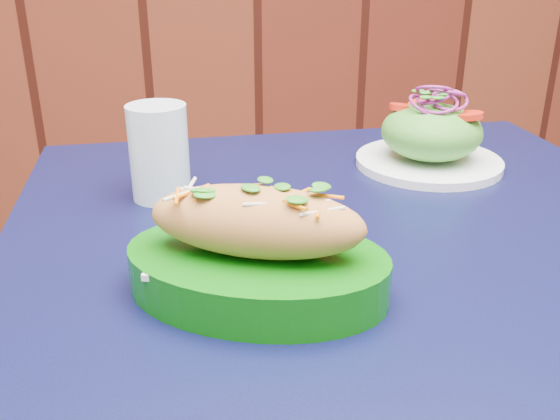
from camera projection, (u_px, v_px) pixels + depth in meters
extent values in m
cube|color=black|center=(363.00, 244.00, 0.70)|extent=(0.81, 0.81, 0.03)
cylinder|color=black|center=(114.00, 368.00, 1.09)|extent=(0.04, 0.04, 0.72)
cylinder|color=black|center=(464.00, 328.00, 1.21)|extent=(0.04, 0.04, 0.72)
cylinder|color=silver|center=(559.00, 420.00, 1.18)|extent=(0.03, 0.03, 0.43)
cube|color=white|center=(257.00, 256.00, 0.56)|extent=(0.20, 0.15, 0.01)
ellipsoid|color=#CC7C40|center=(256.00, 221.00, 0.55)|extent=(0.21, 0.14, 0.06)
cylinder|color=white|center=(428.00, 162.00, 0.90)|extent=(0.21, 0.21, 0.01)
ellipsoid|color=#4C992D|center=(431.00, 132.00, 0.88)|extent=(0.14, 0.14, 0.08)
cylinder|color=red|center=(468.00, 112.00, 0.85)|extent=(0.04, 0.04, 0.01)
cylinder|color=red|center=(404.00, 104.00, 0.89)|extent=(0.04, 0.04, 0.01)
cylinder|color=red|center=(422.00, 101.00, 0.91)|extent=(0.04, 0.04, 0.01)
torus|color=#871D68|center=(434.00, 101.00, 0.87)|extent=(0.05, 0.05, 0.00)
torus|color=#871D68|center=(435.00, 98.00, 0.86)|extent=(0.05, 0.05, 0.00)
torus|color=#871D68|center=(435.00, 95.00, 0.86)|extent=(0.05, 0.05, 0.00)
torus|color=#871D68|center=(435.00, 92.00, 0.86)|extent=(0.05, 0.05, 0.00)
torus|color=#871D68|center=(436.00, 90.00, 0.86)|extent=(0.05, 0.05, 0.00)
torus|color=#871D68|center=(436.00, 87.00, 0.86)|extent=(0.05, 0.05, 0.00)
cylinder|color=silver|center=(159.00, 152.00, 0.77)|extent=(0.07, 0.07, 0.12)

